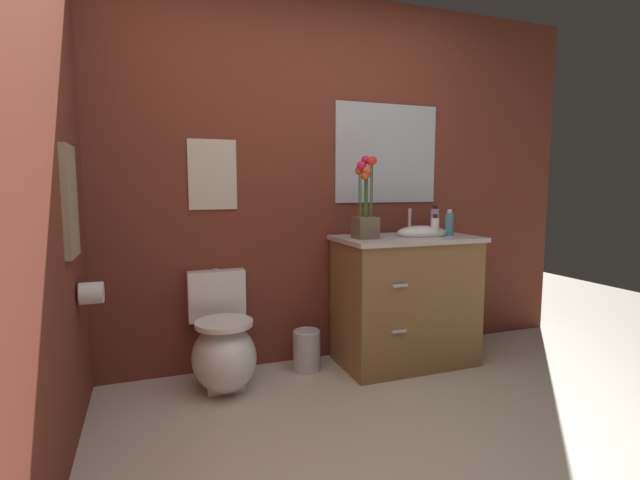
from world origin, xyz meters
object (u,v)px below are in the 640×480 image
soap_bottle (449,224)px  wall_mirror (387,154)px  flower_vase (366,207)px  vanity_cabinet (405,298)px  lotion_bottle (435,227)px  toilet_paper_roll (92,293)px  hanging_towel (70,201)px  wall_poster (213,175)px  trash_bin (307,350)px  hand_wash_bottle (435,220)px  toilet (223,348)px

soap_bottle → wall_mirror: wall_mirror is taller
flower_vase → vanity_cabinet: bearing=4.2°
lotion_bottle → toilet_paper_roll: 2.10m
lotion_bottle → hanging_towel: bearing=-174.6°
lotion_bottle → wall_poster: (-1.40, 0.39, 0.34)m
vanity_cabinet → wall_poster: bearing=166.7°
soap_bottle → trash_bin: size_ratio=0.66×
soap_bottle → hanging_towel: size_ratio=0.34×
lotion_bottle → hanging_towel: hanging_towel is taller
flower_vase → wall_poster: (-0.92, 0.32, 0.20)m
wall_poster → hanging_towel: wall_poster is taller
lotion_bottle → hand_wash_bottle: bearing=56.5°
wall_poster → hand_wash_bottle: bearing=-6.0°
toilet → soap_bottle: 1.71m
toilet → hanging_towel: size_ratio=1.33×
trash_bin → toilet: bearing=-172.8°
wall_mirror → hanging_towel: 2.08m
toilet → toilet_paper_roll: toilet_paper_roll is taller
toilet → lotion_bottle: bearing=-4.9°
trash_bin → hanging_towel: size_ratio=0.52×
flower_vase → trash_bin: 1.02m
trash_bin → hanging_towel: hanging_towel is taller
lotion_bottle → wall_poster: 1.49m
soap_bottle → trash_bin: (-0.99, 0.14, -0.82)m
soap_bottle → wall_mirror: (-0.31, 0.34, 0.49)m
trash_bin → wall_poster: bearing=160.6°
lotion_bottle → trash_bin: bearing=167.3°
toilet → toilet_paper_roll: size_ratio=6.27×
hand_wash_bottle → wall_mirror: (-0.31, 0.16, 0.48)m
soap_bottle → toilet_paper_roll: (-2.22, -0.12, -0.28)m
hand_wash_bottle → wall_poster: 1.59m
wall_mirror → toilet_paper_roll: size_ratio=7.27×
trash_bin → wall_mirror: bearing=16.2°
hand_wash_bottle → toilet_paper_roll: size_ratio=1.82×
vanity_cabinet → wall_poster: size_ratio=2.40×
wall_mirror → toilet: bearing=-167.8°
trash_bin → toilet_paper_roll: size_ratio=2.47×
wall_poster → soap_bottle: bearing=-12.5°
hand_wash_bottle → soap_bottle: bearing=-91.2°
hand_wash_bottle → wall_poster: size_ratio=0.45×
flower_vase → hanging_towel: (-1.65, -0.27, 0.06)m
flower_vase → toilet: bearing=176.9°
hand_wash_bottle → vanity_cabinet: bearing=-156.8°
soap_bottle → lotion_bottle: soap_bottle is taller
soap_bottle → wall_poster: wall_poster is taller
trash_bin → wall_mirror: size_ratio=0.34×
trash_bin → wall_mirror: 1.49m
toilet → vanity_cabinet: size_ratio=0.65×
soap_bottle → toilet_paper_roll: size_ratio=1.63×
wall_mirror → flower_vase: bearing=-135.1°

